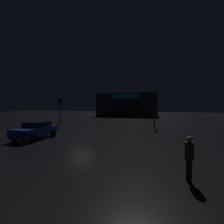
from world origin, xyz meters
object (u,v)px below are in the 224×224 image
store_building (128,105)px  traffic_signal_opposite (60,105)px  traffic_signal_main (154,107)px  car_near (36,130)px  pedestrian (189,155)px

store_building → traffic_signal_opposite: bearing=-99.9°
store_building → traffic_signal_opposite: store_building is taller
traffic_signal_main → traffic_signal_opposite: (-12.78, -0.76, 0.27)m
car_near → pedestrian: 13.01m
traffic_signal_main → car_near: (-9.40, -9.90, -1.88)m
pedestrian → store_building: bearing=105.2°
traffic_signal_main → pedestrian: bearing=-81.4°
store_building → pedestrian: size_ratio=8.71×
car_near → pedestrian: (11.75, -5.59, 0.25)m
traffic_signal_opposite → pedestrian: (15.13, -14.73, -1.90)m
traffic_signal_main → store_building: bearing=109.3°
car_near → pedestrian: bearing=-25.4°
traffic_signal_main → pedestrian: size_ratio=2.14×
traffic_signal_opposite → car_near: size_ratio=0.95×
store_building → traffic_signal_main: (8.44, -24.13, -0.35)m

